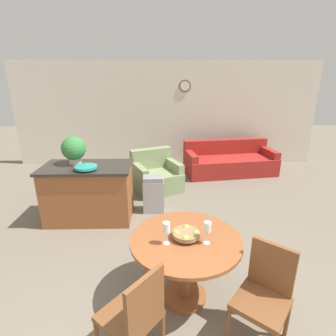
{
  "coord_description": "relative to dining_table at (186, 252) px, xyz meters",
  "views": [
    {
      "loc": [
        -0.11,
        -1.3,
        2.23
      ],
      "look_at": [
        -0.02,
        2.52,
        0.94
      ],
      "focal_mm": 28.0,
      "sensor_mm": 36.0,
      "label": 1
    }
  ],
  "objects": [
    {
      "name": "wall_back",
      "position": [
        -0.11,
        4.84,
        0.78
      ],
      "size": [
        8.0,
        0.09,
        2.7
      ],
      "color": "silver",
      "rests_on": "ground_plane"
    },
    {
      "name": "dining_table",
      "position": [
        0.0,
        0.0,
        0.0
      ],
      "size": [
        1.11,
        1.11,
        0.74
      ],
      "color": "brown",
      "rests_on": "ground_plane"
    },
    {
      "name": "dining_chair_near_left",
      "position": [
        -0.45,
        -0.65,
        -0.08
      ],
      "size": [
        0.59,
        0.59,
        0.9
      ],
      "rotation": [
        0.0,
        0.0,
        7.16
      ],
      "color": "brown",
      "rests_on": "ground_plane"
    },
    {
      "name": "dining_chair_near_right",
      "position": [
        0.65,
        -0.45,
        -0.08
      ],
      "size": [
        0.59,
        0.59,
        0.9
      ],
      "rotation": [
        0.0,
        0.0,
        8.73
      ],
      "color": "brown",
      "rests_on": "ground_plane"
    },
    {
      "name": "fruit_bowl",
      "position": [
        -0.0,
        -0.0,
        0.22
      ],
      "size": [
        0.27,
        0.27,
        0.09
      ],
      "color": "olive",
      "rests_on": "dining_table"
    },
    {
      "name": "wine_glass_left",
      "position": [
        -0.19,
        -0.09,
        0.34
      ],
      "size": [
        0.07,
        0.07,
        0.23
      ],
      "color": "silver",
      "rests_on": "dining_table"
    },
    {
      "name": "wine_glass_right",
      "position": [
        0.19,
        -0.09,
        0.34
      ],
      "size": [
        0.07,
        0.07,
        0.23
      ],
      "color": "silver",
      "rests_on": "dining_table"
    },
    {
      "name": "kitchen_island",
      "position": [
        -1.43,
        1.74,
        -0.1
      ],
      "size": [
        1.41,
        0.78,
        0.93
      ],
      "color": "brown",
      "rests_on": "ground_plane"
    },
    {
      "name": "teal_bowl",
      "position": [
        -1.38,
        1.55,
        0.4
      ],
      "size": [
        0.33,
        0.33,
        0.06
      ],
      "color": "teal",
      "rests_on": "kitchen_island"
    },
    {
      "name": "potted_plant",
      "position": [
        -1.64,
        1.86,
        0.6
      ],
      "size": [
        0.38,
        0.38,
        0.45
      ],
      "color": "beige",
      "rests_on": "kitchen_island"
    },
    {
      "name": "trash_bin",
      "position": [
        -0.38,
        1.97,
        -0.25
      ],
      "size": [
        0.36,
        0.26,
        0.65
      ],
      "color": "#9E9EA3",
      "rests_on": "ground_plane"
    },
    {
      "name": "couch",
      "position": [
        1.44,
        3.97,
        -0.29
      ],
      "size": [
        2.28,
        1.22,
        0.79
      ],
      "rotation": [
        0.0,
        0.0,
        0.14
      ],
      "color": "maroon",
      "rests_on": "ground_plane"
    },
    {
      "name": "armchair",
      "position": [
        -0.36,
        2.96,
        -0.29
      ],
      "size": [
        1.16,
        1.12,
        0.83
      ],
      "rotation": [
        0.0,
        0.0,
        0.42
      ],
      "color": "gray",
      "rests_on": "ground_plane"
    }
  ]
}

